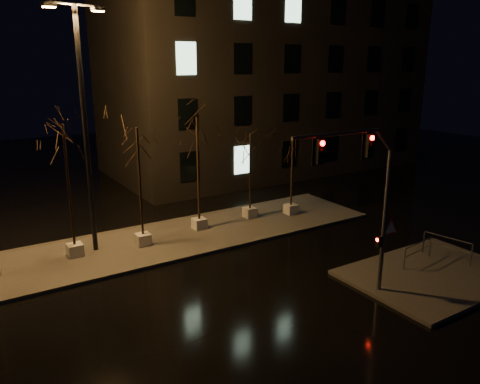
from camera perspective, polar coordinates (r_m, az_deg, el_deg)
ground at (r=18.81m, az=-0.65°, el=-11.59°), size 90.00×90.00×0.00m
median at (r=23.66m, az=-8.32°, el=-5.70°), size 22.00×5.00×0.15m
sidewalk_corner at (r=21.27m, az=22.41°, el=-9.28°), size 7.00×5.00×0.15m
building at (r=39.50m, az=3.04°, el=13.95°), size 25.00×12.00×15.00m
tree_1 at (r=21.31m, az=-20.50°, el=4.27°), size 1.80×1.80×6.10m
tree_2 at (r=21.79m, az=-12.30°, el=4.43°), size 1.80×1.80×5.75m
tree_3 at (r=23.58m, az=-5.22°, el=5.97°), size 1.80×1.80×5.98m
tree_4 at (r=25.47m, az=1.26°, el=4.83°), size 1.80×1.80×4.87m
tree_5 at (r=26.33m, az=6.39°, el=4.22°), size 1.80×1.80×4.35m
traffic_signal_mast at (r=17.02m, az=15.26°, el=0.26°), size 5.12×0.28×6.25m
streetlight_main at (r=21.50m, az=-18.49°, el=8.83°), size 2.67×0.97×10.77m
guard_rail_a at (r=21.80m, az=20.90°, el=-6.56°), size 2.14×0.34×0.93m
guard_rail_b at (r=22.65m, az=23.93°, el=-5.92°), size 0.45×2.14×1.03m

